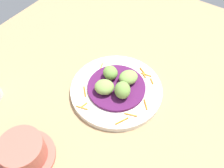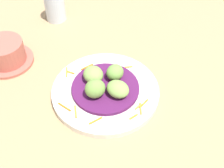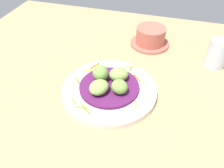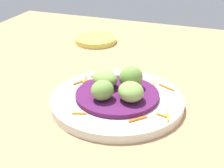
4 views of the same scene
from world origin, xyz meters
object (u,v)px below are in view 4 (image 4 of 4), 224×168
(guac_scoop_left, at_px, (131,77))
(guac_scoop_right, at_px, (102,90))
(guac_scoop_center, at_px, (105,79))
(main_plate, at_px, (117,101))
(guac_scoop_back, at_px, (131,92))
(side_plate_small, at_px, (96,40))

(guac_scoop_left, bearing_deg, guac_scoop_right, 61.64)
(guac_scoop_left, bearing_deg, guac_scoop_center, 16.64)
(main_plate, relative_size, guac_scoop_back, 4.88)
(main_plate, height_order, guac_scoop_center, guac_scoop_center)
(main_plate, height_order, guac_scoop_right, guac_scoop_right)
(guac_scoop_back, distance_m, side_plate_small, 0.40)
(main_plate, distance_m, guac_scoop_left, 0.05)
(guac_scoop_left, distance_m, guac_scoop_right, 0.07)
(side_plate_small, bearing_deg, guac_scoop_left, 124.41)
(side_plate_small, bearing_deg, guac_scoop_center, 115.97)
(main_plate, height_order, guac_scoop_left, guac_scoop_left)
(guac_scoop_left, height_order, guac_scoop_center, guac_scoop_left)
(guac_scoop_right, distance_m, side_plate_small, 0.39)
(guac_scoop_center, distance_m, guac_scoop_back, 0.07)
(guac_scoop_right, distance_m, guac_scoop_back, 0.05)
(guac_scoop_left, xyz_separation_m, side_plate_small, (0.20, -0.29, -0.04))
(main_plate, xyz_separation_m, guac_scoop_back, (-0.03, 0.02, 0.03))
(guac_scoop_left, distance_m, guac_scoop_center, 0.05)
(guac_scoop_center, xyz_separation_m, guac_scoop_back, (-0.07, 0.04, 0.00))
(main_plate, bearing_deg, guac_scoop_back, 151.64)
(guac_scoop_left, distance_m, guac_scoop_back, 0.05)
(guac_scoop_left, xyz_separation_m, guac_scoop_center, (0.05, 0.02, -0.01))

